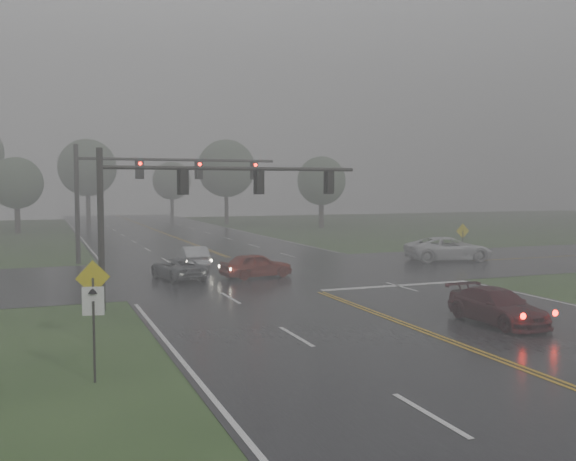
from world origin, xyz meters
name	(u,v)px	position (x,y,z in m)	size (l,w,h in m)	color
ground	(526,371)	(0.00, 0.00, 0.00)	(180.00, 180.00, 0.00)	#27401B
main_road	(277,276)	(0.00, 20.00, 0.00)	(18.00, 160.00, 0.02)	black
cross_street	(266,272)	(0.00, 22.00, 0.00)	(120.00, 14.00, 0.02)	black
stop_bar	(397,286)	(4.50, 14.40, 0.00)	(8.50, 0.50, 0.01)	silver
sedan_maroon	(497,324)	(3.26, 5.20, 0.00)	(1.81, 4.45, 1.29)	#370A0F
sedan_red	(256,278)	(-1.31, 19.85, 0.00)	(1.63, 4.05, 1.38)	maroon
sedan_silver	(194,268)	(-3.64, 25.15, 0.00)	(1.46, 4.18, 1.38)	silver
car_grey	(178,279)	(-5.52, 20.85, 0.00)	(1.95, 4.23, 1.18)	#505357
pickup_white	(449,261)	(13.50, 22.69, 0.00)	(2.71, 5.87, 1.63)	silver
signal_gantry_near	(186,197)	(-6.67, 13.22, 4.68)	(11.59, 0.29, 6.68)	black
signal_gantry_far	(142,180)	(-5.94, 30.38, 5.52)	(13.83, 0.40, 7.86)	black
sign_diamond_west	(93,288)	(-10.97, 7.55, 1.84)	(1.12, 0.30, 2.73)	black
sign_arrow_white	(94,316)	(-11.29, 3.25, 1.76)	(0.55, 0.17, 2.52)	black
sign_diamond_east	(463,235)	(15.19, 23.46, 1.68)	(1.04, 0.09, 2.49)	black
tree_nw_a	(16,183)	(-14.75, 61.49, 5.41)	(5.61, 5.61, 8.24)	#2D231D
tree_ne_a	(226,168)	(10.95, 69.29, 7.45)	(7.70, 7.70, 11.31)	#2D231D
tree_n_mid	(87,168)	(-6.23, 78.04, 7.59)	(7.86, 7.86, 11.54)	#2D231D
tree_e_near	(321,181)	(19.57, 57.43, 5.72)	(5.93, 5.93, 8.71)	#2D231D
tree_n_far	(172,181)	(7.43, 88.98, 5.92)	(6.13, 6.13, 9.00)	#2D231D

